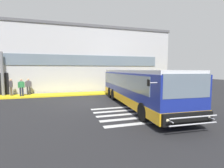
# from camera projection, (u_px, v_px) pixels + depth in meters

# --- Properties ---
(ground_plane) EXTENTS (80.00, 90.00, 0.02)m
(ground_plane) POSITION_uv_depth(u_px,v_px,m) (88.00, 103.00, 13.54)
(ground_plane) COLOR #232326
(ground_plane) RESTS_ON ground
(bay_paint_stripes) EXTENTS (4.40, 3.96, 0.01)m
(bay_paint_stripes) POSITION_uv_depth(u_px,v_px,m) (131.00, 114.00, 10.11)
(bay_paint_stripes) COLOR silver
(bay_paint_stripes) RESTS_ON ground
(terminal_building) EXTENTS (25.34, 13.80, 7.97)m
(terminal_building) POSITION_uv_depth(u_px,v_px,m) (71.00, 61.00, 24.10)
(terminal_building) COLOR #B7B7BC
(terminal_building) RESTS_ON ground
(boarding_curb) EXTENTS (27.54, 2.00, 0.15)m
(boarding_curb) POSITION_uv_depth(u_px,v_px,m) (82.00, 94.00, 18.11)
(boarding_curb) COLOR yellow
(boarding_curb) RESTS_ON ground
(entry_support_column) EXTENTS (0.28, 0.28, 4.34)m
(entry_support_column) POSITION_uv_depth(u_px,v_px,m) (2.00, 74.00, 16.25)
(entry_support_column) COLOR slate
(entry_support_column) RESTS_ON boarding_curb
(bus_main_foreground) EXTENTS (3.60, 11.93, 2.70)m
(bus_main_foreground) POSITION_uv_depth(u_px,v_px,m) (137.00, 88.00, 12.50)
(bus_main_foreground) COLOR navy
(bus_main_foreground) RESTS_ON ground
(passenger_near_column) EXTENTS (0.39, 0.52, 1.68)m
(passenger_near_column) POSITION_uv_depth(u_px,v_px,m) (11.00, 86.00, 16.25)
(passenger_near_column) COLOR #4C4233
(passenger_near_column) RESTS_ON boarding_curb
(passenger_by_doorway) EXTENTS (0.55, 0.47, 1.68)m
(passenger_by_doorway) POSITION_uv_depth(u_px,v_px,m) (21.00, 86.00, 15.97)
(passenger_by_doorway) COLOR #1E2338
(passenger_by_doorway) RESTS_ON boarding_curb
(passenger_at_curb_edge) EXTENTS (0.59, 0.26, 1.68)m
(passenger_at_curb_edge) POSITION_uv_depth(u_px,v_px,m) (28.00, 86.00, 16.79)
(passenger_at_curb_edge) COLOR #2D2D33
(passenger_at_curb_edge) RESTS_ON boarding_curb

